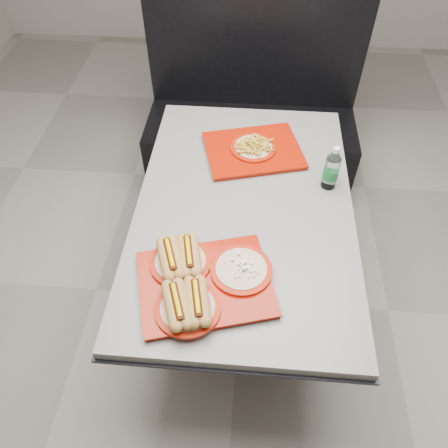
# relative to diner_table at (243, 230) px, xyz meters

# --- Properties ---
(ground) EXTENTS (6.00, 6.00, 0.00)m
(ground) POSITION_rel_diner_table_xyz_m (0.00, 0.00, -0.58)
(ground) COLOR gray
(ground) RESTS_ON ground
(diner_table) EXTENTS (0.92, 1.42, 0.75)m
(diner_table) POSITION_rel_diner_table_xyz_m (0.00, 0.00, 0.00)
(diner_table) COLOR black
(diner_table) RESTS_ON ground
(booth_bench) EXTENTS (1.30, 0.57, 1.35)m
(booth_bench) POSITION_rel_diner_table_xyz_m (0.00, 1.09, -0.18)
(booth_bench) COLOR black
(booth_bench) RESTS_ON ground
(tray_near) EXTENTS (0.54, 0.47, 0.10)m
(tray_near) POSITION_rel_diner_table_xyz_m (-0.14, -0.42, 0.20)
(tray_near) COLOR #9A1404
(tray_near) RESTS_ON diner_table
(tray_far) EXTENTS (0.51, 0.44, 0.09)m
(tray_far) POSITION_rel_diner_table_xyz_m (0.02, 0.34, 0.19)
(tray_far) COLOR #9A1404
(tray_far) RESTS_ON diner_table
(water_bottle) EXTENTS (0.07, 0.07, 0.21)m
(water_bottle) POSITION_rel_diner_table_xyz_m (0.36, 0.14, 0.25)
(water_bottle) COLOR silver
(water_bottle) RESTS_ON diner_table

